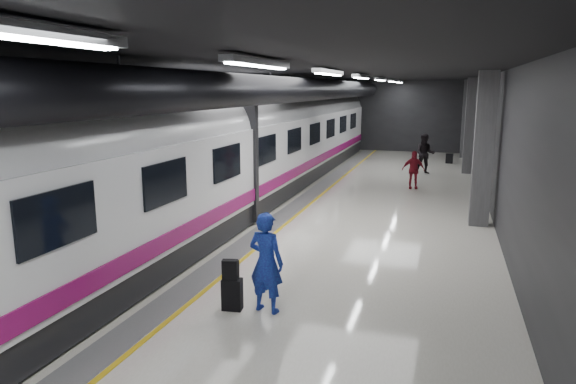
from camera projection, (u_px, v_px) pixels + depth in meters
The scene contains 9 objects.
ground at pixel (314, 229), 14.80m from camera, with size 40.00×40.00×0.00m, color white.
platform_hall at pixel (314, 104), 15.08m from camera, with size 10.02×40.02×4.51m.
train at pixel (210, 154), 15.34m from camera, with size 3.05×38.00×4.05m.
traveler_main at pixel (266, 262), 9.20m from camera, with size 0.68×0.44×1.86m, color blue.
suitcase_main at pixel (232, 294), 9.38m from camera, with size 0.36×0.23×0.59m, color black.
shoulder_bag at pixel (230, 270), 9.26m from camera, with size 0.28×0.15×0.37m, color black.
traveler_far_a at pixel (425, 154), 24.36m from camera, with size 0.92×0.72×1.90m, color black.
traveler_far_b at pixel (413, 170), 20.71m from camera, with size 0.90×0.38×1.54m, color maroon.
suitcase_far at pixel (449, 158), 27.84m from camera, with size 0.36×0.23×0.53m, color black.
Camera 1 is at (3.53, -13.87, 3.99)m, focal length 32.00 mm.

